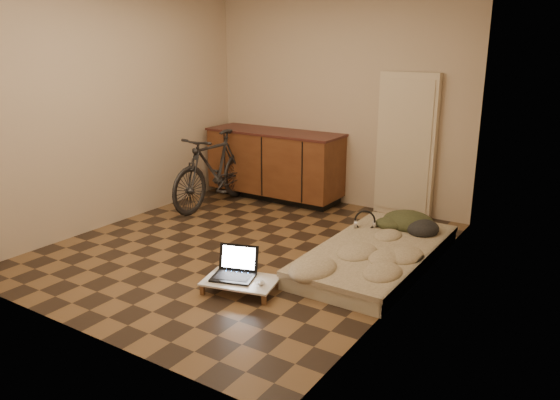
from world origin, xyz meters
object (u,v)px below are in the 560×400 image
Objects in this scene: lap_desk at (241,281)px; bicycle at (214,166)px; futon at (377,255)px; laptop at (235,270)px.

bicycle is at bearing 120.34° from lap_desk.
bicycle is 2.62m from futon.
bicycle is 0.81× the size of futon.
bicycle reaches higher than lap_desk.
laptop is (-0.82, -1.14, 0.07)m from futon.
lap_desk is (-0.73, -1.18, 0.00)m from futon.
lap_desk is 0.11m from laptop.
bicycle is at bearing 165.69° from futon.
lap_desk is (1.77, -1.82, -0.43)m from bicycle.
futon is 1.39m from lap_desk.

